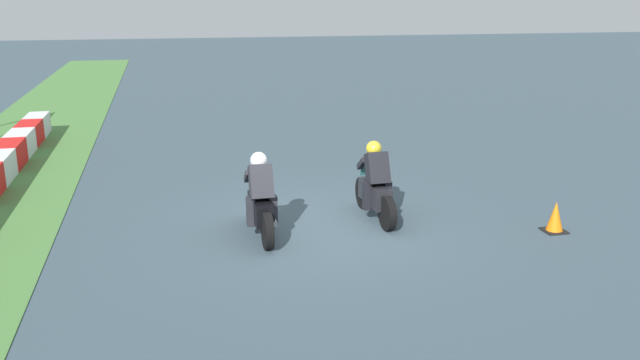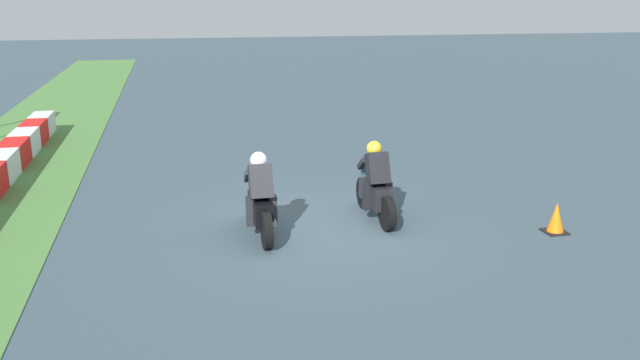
{
  "view_description": "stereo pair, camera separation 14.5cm",
  "coord_description": "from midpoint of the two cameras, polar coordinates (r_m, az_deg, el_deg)",
  "views": [
    {
      "loc": [
        -11.36,
        2.69,
        4.15
      ],
      "look_at": [
        0.06,
        -0.04,
        0.9
      ],
      "focal_mm": 37.25,
      "sensor_mm": 36.0,
      "label": 1
    },
    {
      "loc": [
        -11.39,
        2.55,
        4.15
      ],
      "look_at": [
        0.06,
        -0.04,
        0.9
      ],
      "focal_mm": 37.25,
      "sensor_mm": 36.0,
      "label": 2
    }
  ],
  "objects": [
    {
      "name": "rider_lane_b",
      "position": [
        11.86,
        -5.46,
        -1.9
      ],
      "size": [
        2.04,
        0.54,
        1.51
      ],
      "rotation": [
        0.0,
        0.0,
        0.01
      ],
      "color": "black",
      "rests_on": "ground_plane"
    },
    {
      "name": "traffic_cone",
      "position": [
        12.81,
        19.25,
        -3.09
      ],
      "size": [
        0.4,
        0.4,
        0.57
      ],
      "color": "black",
      "rests_on": "ground_plane"
    },
    {
      "name": "rider_lane_a",
      "position": [
        12.75,
        4.45,
        -0.64
      ],
      "size": [
        2.04,
        0.54,
        1.51
      ],
      "rotation": [
        0.0,
        0.0,
        0.02
      ],
      "color": "black",
      "rests_on": "ground_plane"
    },
    {
      "name": "ground_plane",
      "position": [
        12.39,
        -0.45,
        -4.1
      ],
      "size": [
        120.0,
        120.0,
        0.0
      ],
      "primitive_type": "plane",
      "color": "#3A4D57"
    }
  ]
}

